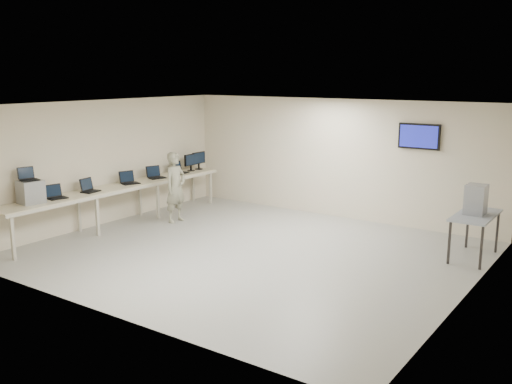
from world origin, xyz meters
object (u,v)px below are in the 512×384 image
Objects in this scene: equipment_box at (31,192)px; side_table at (476,218)px; soldier at (176,187)px; workbench at (120,189)px.

equipment_box is 8.42m from side_table.
soldier is at bearing -169.67° from side_table.
soldier is (0.90, 3.11, -0.32)m from equipment_box.
soldier reaches higher than workbench.
workbench is 13.40× the size of equipment_box.
side_table is at bearing -78.85° from soldier.
workbench reaches higher than side_table.
equipment_box reaches higher than workbench.
workbench is 2.20m from equipment_box.
equipment_box is at bearing -149.54° from side_table.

